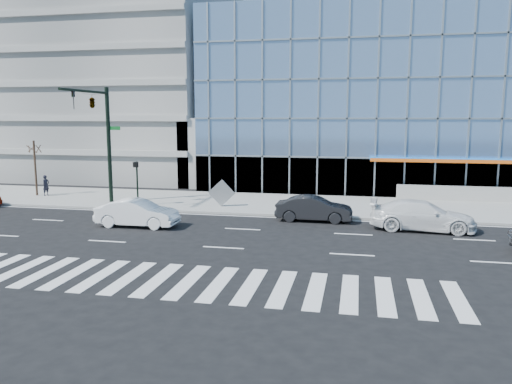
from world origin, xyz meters
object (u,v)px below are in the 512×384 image
Objects in this scene: street_tree_near at (34,148)px; dark_sedan at (314,209)px; white_sedan at (137,213)px; tilted_panel at (222,193)px; white_suv at (422,215)px; pedestrian at (46,185)px; traffic_signal at (97,116)px; ped_signal_post at (137,176)px.

street_tree_near reaches higher than dark_sedan.
tilted_panel is at bearing -26.91° from white_sedan.
pedestrian is (-26.87, 5.73, 0.13)m from white_suv.
traffic_signal reaches higher than pedestrian.
traffic_signal is at bearing 175.89° from tilted_panel.
white_suv is 27.47m from pedestrian.
street_tree_near is (-9.50, 2.56, 1.64)m from ped_signal_post.
tilted_panel reaches higher than white_sedan.
dark_sedan is (-6.00, 1.20, -0.07)m from white_suv.
pedestrian is at bearing 154.49° from traffic_signal.
white_suv is 1.20× the size of white_sedan.
traffic_signal is at bearing 84.10° from dark_sedan.
tilted_panel reaches higher than dark_sedan.
white_sedan is 10.25m from dark_sedan.
white_sedan is at bearing 101.63° from white_suv.
white_suv is 3.55× the size of pedestrian.
pedestrian is (-8.71, 2.59, -1.20)m from ped_signal_post.
white_sedan is at bearing -45.30° from traffic_signal.
ped_signal_post is at bearing 81.13° from dark_sedan.
tilted_panel is at bearing -81.70° from pedestrian.
street_tree_near reaches higher than tilted_panel.
pedestrian is at bearing 160.55° from tilted_panel.
street_tree_near reaches higher than pedestrian.
street_tree_near is at bearing 81.62° from white_suv.
tilted_panel is at bearing 8.41° from traffic_signal.
white_suv is at bearing -7.64° from traffic_signal.
traffic_signal is at bearing -171.48° from ped_signal_post.
ped_signal_post reaches higher than white_suv.
traffic_signal is at bearing 44.67° from white_sedan.
traffic_signal is 21.51m from white_suv.
ped_signal_post is 0.71× the size of street_tree_near.
street_tree_near is at bearing 78.48° from dark_sedan.
white_suv is 6.12m from dark_sedan.
street_tree_near is 3.25× the size of tilted_panel.
traffic_signal reaches higher than street_tree_near.
street_tree_near is 0.91× the size of white_sedan.
traffic_signal is 5.07× the size of pedestrian.
tilted_panel is (-6.45, 2.78, 0.33)m from dark_sedan.
dark_sedan is (9.64, 3.50, -0.02)m from white_sedan.
street_tree_near is 2.68× the size of pedestrian.
pedestrian is at bearing 2.47° from street_tree_near.
dark_sedan is at bearing -9.08° from ped_signal_post.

